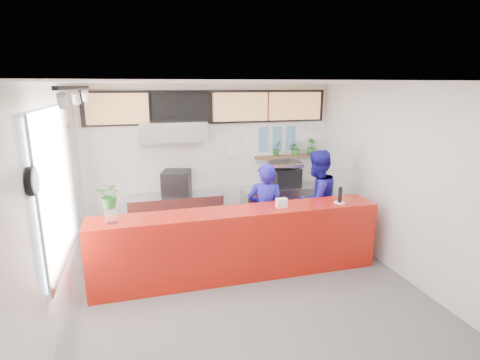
{
  "coord_description": "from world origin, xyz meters",
  "views": [
    {
      "loc": [
        -1.43,
        -4.87,
        2.97
      ],
      "look_at": [
        0.1,
        0.7,
        1.5
      ],
      "focal_mm": 28.0,
      "sensor_mm": 36.0,
      "label": 1
    }
  ],
  "objects_px": {
    "staff_center": "(265,212)",
    "panini_oven": "(177,183)",
    "service_counter": "(239,243)",
    "pepper_mill": "(340,195)",
    "staff_right": "(316,201)",
    "espresso_machine": "(284,178)"
  },
  "relations": [
    {
      "from": "staff_center",
      "to": "panini_oven",
      "type": "bearing_deg",
      "value": -21.73
    },
    {
      "from": "service_counter",
      "to": "staff_center",
      "type": "xyz_separation_m",
      "value": [
        0.6,
        0.47,
        0.31
      ]
    },
    {
      "from": "pepper_mill",
      "to": "service_counter",
      "type": "bearing_deg",
      "value": 177.19
    },
    {
      "from": "staff_center",
      "to": "staff_right",
      "type": "distance_m",
      "value": 1.04
    },
    {
      "from": "panini_oven",
      "to": "staff_center",
      "type": "height_order",
      "value": "staff_center"
    },
    {
      "from": "pepper_mill",
      "to": "panini_oven",
      "type": "bearing_deg",
      "value": 142.35
    },
    {
      "from": "service_counter",
      "to": "pepper_mill",
      "type": "relative_size",
      "value": 17.88
    },
    {
      "from": "service_counter",
      "to": "espresso_machine",
      "type": "relative_size",
      "value": 7.49
    },
    {
      "from": "staff_center",
      "to": "espresso_machine",
      "type": "bearing_deg",
      "value": -100.83
    },
    {
      "from": "panini_oven",
      "to": "staff_center",
      "type": "relative_size",
      "value": 0.3
    },
    {
      "from": "panini_oven",
      "to": "staff_right",
      "type": "relative_size",
      "value": 0.28
    },
    {
      "from": "espresso_machine",
      "to": "staff_right",
      "type": "height_order",
      "value": "staff_right"
    },
    {
      "from": "service_counter",
      "to": "espresso_machine",
      "type": "bearing_deg",
      "value": 50.67
    },
    {
      "from": "service_counter",
      "to": "staff_center",
      "type": "relative_size",
      "value": 2.63
    },
    {
      "from": "staff_right",
      "to": "panini_oven",
      "type": "bearing_deg",
      "value": -45.89
    },
    {
      "from": "panini_oven",
      "to": "espresso_machine",
      "type": "xyz_separation_m",
      "value": [
        2.24,
        0.0,
        -0.04
      ]
    },
    {
      "from": "pepper_mill",
      "to": "espresso_machine",
      "type": "bearing_deg",
      "value": 96.21
    },
    {
      "from": "staff_center",
      "to": "staff_right",
      "type": "height_order",
      "value": "staff_right"
    },
    {
      "from": "service_counter",
      "to": "staff_center",
      "type": "bearing_deg",
      "value": 38.22
    },
    {
      "from": "panini_oven",
      "to": "espresso_machine",
      "type": "height_order",
      "value": "panini_oven"
    },
    {
      "from": "staff_right",
      "to": "pepper_mill",
      "type": "bearing_deg",
      "value": 74.57
    },
    {
      "from": "panini_oven",
      "to": "pepper_mill",
      "type": "height_order",
      "value": "panini_oven"
    }
  ]
}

